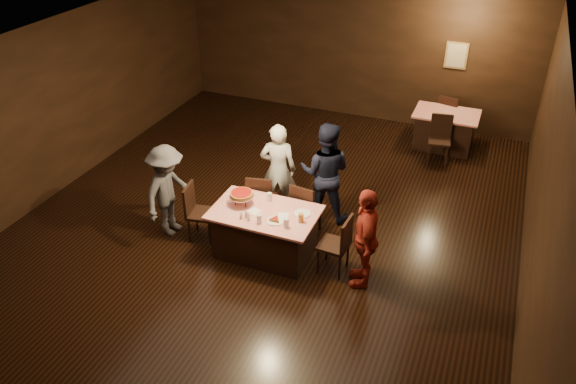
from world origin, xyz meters
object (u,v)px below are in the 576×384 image
object	(u,v)px
chair_end_right	(334,244)
glass_front_right	(286,223)
diner_navy_hoodie	(325,172)
plate_empty	(302,213)
chair_end_left	(202,213)
chair_back_far	(449,115)
chair_far_left	(261,198)
diner_white_jacket	(278,169)
glass_front_left	(259,219)
pizza_stand	(241,194)
diner_grey_knit	(168,191)
diner_red_shirt	(365,238)
back_table	(444,130)
chair_back_near	(440,140)
main_table	(265,232)
chair_far_right	(307,208)
glass_back	(269,197)
glass_amber	(301,218)

from	to	relation	value
chair_end_right	glass_front_right	size ratio (longest dim) A/B	6.79
diner_navy_hoodie	plate_empty	size ratio (longest dim) A/B	7.01
chair_end_left	chair_back_far	xyz separation A→B (m)	(3.10, 5.31, 0.00)
chair_far_left	diner_white_jacket	world-z (taller)	diner_white_jacket
diner_navy_hoodie	glass_front_left	world-z (taller)	diner_navy_hoodie
pizza_stand	plate_empty	xyz separation A→B (m)	(0.95, 0.10, -0.17)
chair_end_left	diner_white_jacket	xyz separation A→B (m)	(0.83, 1.16, 0.35)
chair_far_left	diner_grey_knit	xyz separation A→B (m)	(-1.25, -0.80, 0.31)
diner_grey_knit	diner_red_shirt	xyz separation A→B (m)	(3.23, -0.05, -0.00)
back_table	plate_empty	size ratio (longest dim) A/B	5.20
chair_far_left	glass_front_right	distance (m)	1.36
chair_far_left	chair_end_left	bearing A→B (deg)	34.32
chair_back_near	main_table	bearing A→B (deg)	-124.95
chair_end_left	main_table	bearing A→B (deg)	-100.12
diner_grey_knit	diner_white_jacket	bearing A→B (deg)	-44.70
plate_empty	pizza_stand	bearing A→B (deg)	-173.99
main_table	diner_red_shirt	distance (m)	1.63
chair_end_right	plate_empty	distance (m)	0.65
diner_white_jacket	diner_red_shirt	xyz separation A→B (m)	(1.85, -1.25, -0.04)
chair_far_left	plate_empty	world-z (taller)	chair_far_left
plate_empty	diner_navy_hoodie	bearing A→B (deg)	91.41
diner_navy_hoodie	diner_red_shirt	distance (m)	1.73
chair_far_right	pizza_stand	xyz separation A→B (m)	(-0.80, -0.70, 0.48)
diner_white_jacket	plate_empty	distance (m)	1.30
chair_back_near	chair_end_left	bearing A→B (deg)	-136.15
diner_grey_knit	glass_back	world-z (taller)	diner_grey_knit
pizza_stand	plate_empty	size ratio (longest dim) A/B	1.52
main_table	glass_amber	world-z (taller)	glass_amber
chair_far_left	glass_front_right	world-z (taller)	chair_far_left
chair_far_left	diner_red_shirt	world-z (taller)	diner_red_shirt
diner_grey_knit	glass_front_left	xyz separation A→B (m)	(1.70, -0.25, 0.06)
main_table	diner_white_jacket	xyz separation A→B (m)	(-0.27, 1.16, 0.44)
chair_end_left	chair_back_far	size ratio (longest dim) A/B	1.00
diner_red_shirt	glass_front_right	world-z (taller)	diner_red_shirt
back_table	diner_white_jacket	bearing A→B (deg)	-122.56
pizza_stand	glass_amber	bearing A→B (deg)	-5.71
plate_empty	glass_front_left	xyz separation A→B (m)	(-0.50, -0.45, 0.06)
pizza_stand	glass_front_right	distance (m)	0.91
chair_far_right	glass_front_right	xyz separation A→B (m)	(0.05, -1.00, 0.37)
main_table	chair_back_far	size ratio (longest dim) A/B	1.68
back_table	diner_grey_knit	world-z (taller)	diner_grey_knit
chair_back_far	diner_grey_knit	world-z (taller)	diner_grey_knit
back_table	chair_end_right	distance (m)	4.80
glass_back	glass_front_right	bearing A→B (deg)	-47.73
chair_back_far	diner_grey_knit	bearing A→B (deg)	69.18
chair_far_left	diner_navy_hoodie	distance (m)	1.14
diner_grey_knit	plate_empty	size ratio (longest dim) A/B	6.25
back_table	chair_far_left	distance (m)	4.63
glass_amber	glass_front_left	bearing A→B (deg)	-155.56
glass_amber	back_table	bearing A→B (deg)	73.63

